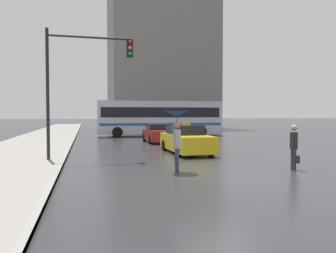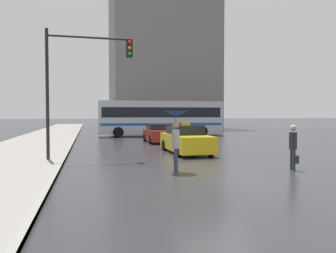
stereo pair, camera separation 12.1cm
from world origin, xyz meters
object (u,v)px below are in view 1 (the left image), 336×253
object	(u,v)px
sedan_red	(158,134)
traffic_light	(83,70)
taxi	(186,140)
pedestrian_man	(294,144)
pedestrian_with_umbrella	(177,125)
city_bus	(160,117)

from	to	relation	value
sedan_red	traffic_light	xyz separation A→B (m)	(-5.37, -8.77, 3.39)
taxi	traffic_light	distance (m)	6.58
pedestrian_man	traffic_light	size ratio (longest dim) A/B	0.29
pedestrian_with_umbrella	pedestrian_man	world-z (taller)	pedestrian_with_umbrella
traffic_light	taxi	bearing A→B (deg)	19.00
pedestrian_man	sedan_red	bearing A→B (deg)	-156.20
city_bus	traffic_light	size ratio (longest dim) A/B	2.04
pedestrian_with_umbrella	taxi	bearing A→B (deg)	0.08
taxi	traffic_light	bearing A→B (deg)	19.00
pedestrian_with_umbrella	pedestrian_man	xyz separation A→B (m)	(4.32, -0.73, -0.74)
pedestrian_with_umbrella	sedan_red	bearing A→B (deg)	11.05
city_bus	traffic_light	xyz separation A→B (m)	(-7.01, -15.65, 2.19)
sedan_red	traffic_light	size ratio (longest dim) A/B	0.70
pedestrian_with_umbrella	traffic_light	bearing A→B (deg)	62.45
city_bus	pedestrian_man	size ratio (longest dim) A/B	6.97
sedan_red	city_bus	world-z (taller)	city_bus
pedestrian_with_umbrella	traffic_light	xyz separation A→B (m)	(-3.31, 3.68, 2.33)
city_bus	taxi	bearing A→B (deg)	175.30
sedan_red	taxi	bearing A→B (deg)	89.93
taxi	traffic_light	size ratio (longest dim) A/B	0.82
taxi	pedestrian_with_umbrella	bearing A→B (deg)	69.64
pedestrian_man	traffic_light	xyz separation A→B (m)	(-7.63, 4.41, 3.07)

